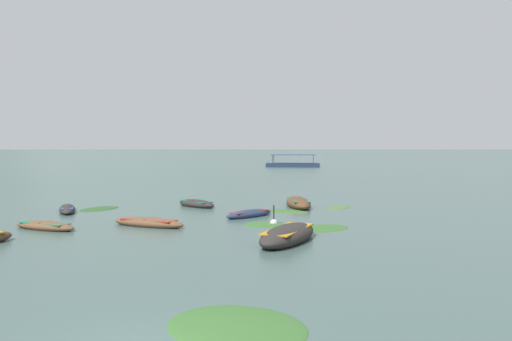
% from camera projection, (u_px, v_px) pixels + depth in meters
% --- Properties ---
extents(ground_plane, '(6000.00, 6000.00, 0.00)m').
position_uv_depth(ground_plane, '(268.00, 149.00, 1506.65)').
color(ground_plane, '#425B56').
extents(mountain_2, '(2011.40, 2011.40, 524.85)m').
position_uv_depth(mountain_2, '(153.00, 95.00, 2463.42)').
color(mountain_2, slate).
rests_on(mountain_2, ground).
extents(mountain_3, '(860.07, 860.07, 220.87)m').
position_uv_depth(mountain_3, '(301.00, 125.00, 2417.40)').
color(mountain_3, slate).
rests_on(mountain_3, ground).
extents(rowboat_1, '(3.92, 2.44, 0.51)m').
position_uv_depth(rowboat_1, '(148.00, 223.00, 23.58)').
color(rowboat_1, brown).
rests_on(rowboat_1, ground).
extents(rowboat_2, '(3.03, 2.96, 0.56)m').
position_uv_depth(rowboat_2, '(196.00, 204.00, 31.39)').
color(rowboat_2, '#2D2826').
rests_on(rowboat_2, ground).
extents(rowboat_3, '(3.13, 4.83, 0.80)m').
position_uv_depth(rowboat_3, '(288.00, 235.00, 19.78)').
color(rowboat_3, '#2D2826').
rests_on(rowboat_3, ground).
extents(rowboat_4, '(2.14, 3.64, 0.49)m').
position_uv_depth(rowboat_4, '(67.00, 209.00, 28.84)').
color(rowboat_4, '#2D2826').
rests_on(rowboat_4, ground).
extents(rowboat_5, '(2.85, 3.00, 0.47)m').
position_uv_depth(rowboat_5, '(249.00, 214.00, 26.82)').
color(rowboat_5, navy).
rests_on(rowboat_5, ground).
extents(rowboat_6, '(3.57, 2.34, 0.46)m').
position_uv_depth(rowboat_6, '(45.00, 226.00, 22.72)').
color(rowboat_6, brown).
rests_on(rowboat_6, ground).
extents(rowboat_7, '(1.85, 4.60, 0.75)m').
position_uv_depth(rowboat_7, '(298.00, 203.00, 31.34)').
color(rowboat_7, brown).
rests_on(rowboat_7, ground).
extents(ferry_0, '(10.41, 5.02, 2.54)m').
position_uv_depth(ferry_0, '(293.00, 165.00, 95.96)').
color(ferry_0, navy).
rests_on(ferry_0, ground).
extents(mooring_buoy, '(0.37, 0.37, 1.04)m').
position_uv_depth(mooring_buoy, '(274.00, 223.00, 24.06)').
color(mooring_buoy, silver).
rests_on(mooring_buoy, ground).
extents(weed_patch_0, '(3.15, 2.84, 0.14)m').
position_uv_depth(weed_patch_0, '(286.00, 211.00, 29.04)').
color(weed_patch_0, '#38662D').
rests_on(weed_patch_0, ground).
extents(weed_patch_2, '(2.26, 2.32, 0.14)m').
position_uv_depth(weed_patch_2, '(338.00, 208.00, 30.87)').
color(weed_patch_2, '#477033').
rests_on(weed_patch_2, ground).
extents(weed_patch_3, '(4.06, 3.99, 0.14)m').
position_uv_depth(weed_patch_3, '(237.00, 327.00, 10.33)').
color(weed_patch_3, '#38662D').
rests_on(weed_patch_3, ground).
extents(weed_patch_4, '(3.52, 3.27, 0.14)m').
position_uv_depth(weed_patch_4, '(320.00, 229.00, 22.90)').
color(weed_patch_4, '#38662D').
rests_on(weed_patch_4, ground).
extents(weed_patch_5, '(2.60, 3.32, 0.14)m').
position_uv_depth(weed_patch_5, '(99.00, 209.00, 30.18)').
color(weed_patch_5, '#2D5628').
rests_on(weed_patch_5, ground).
extents(weed_patch_6, '(2.97, 2.97, 0.14)m').
position_uv_depth(weed_patch_6, '(266.00, 225.00, 24.07)').
color(weed_patch_6, '#38662D').
rests_on(weed_patch_6, ground).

